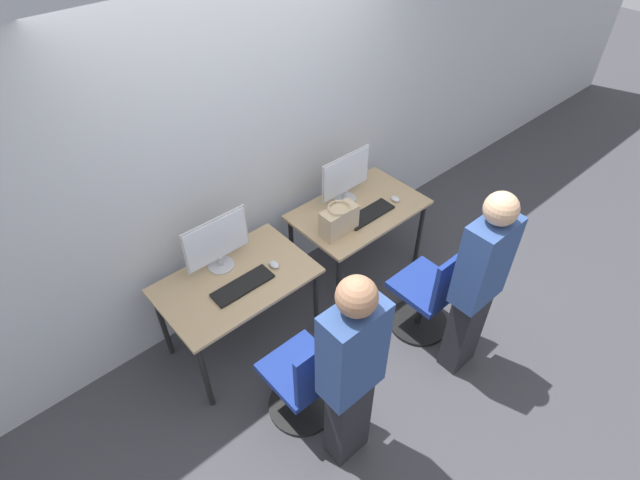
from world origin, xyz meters
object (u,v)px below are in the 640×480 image
person_left (351,372)px  monitor_right (346,177)px  monitor_left (217,243)px  person_right (478,283)px  keyboard_right (369,214)px  handbag (339,220)px  mouse_left (274,265)px  office_chair_right (430,296)px  mouse_right (395,199)px  office_chair_left (306,381)px  keyboard_left (243,286)px

person_left → monitor_right: 1.80m
monitor_left → person_right: 1.79m
keyboard_right → handbag: 0.34m
monitor_left → keyboard_right: (1.22, -0.30, -0.22)m
mouse_left → office_chair_right: (0.88, -0.77, -0.35)m
monitor_right → mouse_right: 0.47m
office_chair_right → handbag: handbag is taller
mouse_left → office_chair_left: 0.85m
office_chair_right → mouse_right: bearing=63.9°
monitor_right → person_right: (-0.11, -1.38, -0.08)m
mouse_left → mouse_right: size_ratio=1.00×
keyboard_left → keyboard_right: same height
keyboard_left → person_left: person_left is taller
office_chair_left → office_chair_right: size_ratio=1.00×
person_left → office_chair_right: person_left is taller
monitor_right → person_right: 1.39m
office_chair_right → monitor_right: bearing=87.1°
office_chair_left → mouse_right: 1.72m
person_right → handbag: bearing=101.2°
mouse_right → handbag: bearing=178.2°
person_left → mouse_left: bearing=75.6°
office_chair_left → handbag: size_ratio=3.05×
monitor_left → mouse_left: 0.44m
keyboard_right → person_right: size_ratio=0.28×
mouse_left → office_chair_left: bearing=-113.4°
monitor_right → office_chair_right: size_ratio=0.55×
office_chair_left → handbag: handbag is taller
mouse_left → person_right: (0.83, -1.14, 0.13)m
person_right → keyboard_left: bearing=134.8°
keyboard_right → office_chair_left: bearing=-151.7°
office_chair_left → person_right: size_ratio=0.58×
office_chair_left → keyboard_right: size_ratio=2.05×
keyboard_left → handbag: 0.90m
person_right → handbag: 1.13m
mouse_left → person_left: bearing=-104.4°
monitor_left → mouse_right: bearing=-11.4°
mouse_right → office_chair_right: office_chair_right is taller
office_chair_left → keyboard_right: office_chair_left is taller
mouse_left → office_chair_left: (-0.31, -0.71, -0.35)m
monitor_right → keyboard_right: 0.36m
monitor_left → monitor_right: size_ratio=1.00×
person_left → office_chair_right: 1.30m
keyboard_right → person_right: (-0.11, -1.10, 0.14)m
mouse_right → mouse_left: bearing=177.8°
person_left → mouse_right: person_left is taller
monitor_left → mouse_right: (1.52, -0.31, -0.21)m
keyboard_left → office_chair_right: bearing=-32.8°
keyboard_left → office_chair_right: office_chair_right is taller
mouse_left → handbag: bearing=-2.6°
keyboard_left → keyboard_right: bearing=-1.2°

